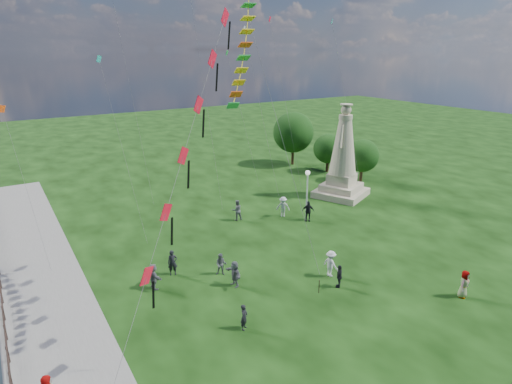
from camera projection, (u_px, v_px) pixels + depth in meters
waterfront at (28, 326)px, 23.62m from camera, size 200.00×200.00×1.51m
statue at (343, 163)px, 43.28m from camera, size 6.12×6.12×9.44m
lamppost at (307, 184)px, 37.22m from camera, size 0.42×0.42×4.55m
tree_row at (313, 140)px, 53.25m from camera, size 6.57×14.85×6.91m
person_0 at (244, 317)px, 23.02m from camera, size 0.65×0.62×1.49m
person_1 at (221, 264)px, 28.62m from camera, size 0.88×0.81×1.54m
person_2 at (331, 264)px, 28.42m from camera, size 0.76×1.25×1.82m
person_3 at (339, 276)px, 27.13m from camera, size 0.98×0.95×1.54m
person_4 at (464, 284)px, 26.00m from camera, size 0.96×0.72×1.76m
person_5 at (154, 276)px, 26.94m from camera, size 0.79×1.62×1.71m
person_6 at (173, 263)px, 28.60m from camera, size 0.74×0.59×1.77m
person_7 at (237, 210)px, 37.83m from camera, size 1.00×0.72×1.88m
person_8 at (283, 207)px, 38.68m from camera, size 1.33×1.23×1.86m
person_9 at (308, 211)px, 37.66m from camera, size 1.18×1.08×1.82m
person_11 at (235, 274)px, 27.26m from camera, size 0.79×1.64×1.72m
red_kite_train at (190, 138)px, 20.98m from camera, size 10.93×9.35×16.65m
small_kites at (204, 57)px, 38.91m from camera, size 31.08×14.58×26.31m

